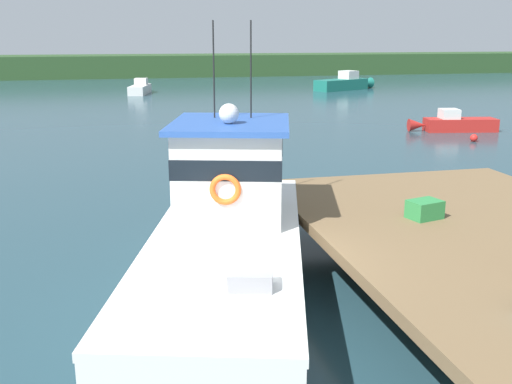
{
  "coord_description": "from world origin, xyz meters",
  "views": [
    {
      "loc": [
        -1.46,
        -8.76,
        4.52
      ],
      "look_at": [
        1.2,
        2.74,
        1.4
      ],
      "focal_mm": 41.57,
      "sensor_mm": 36.0,
      "label": 1
    }
  ],
  "objects_px": {
    "main_fishing_boat": "(229,235)",
    "mooring_buoy_inshore": "(474,138)",
    "moored_boat_outer_mooring": "(141,88)",
    "mooring_buoy_channel_marker": "(198,149)",
    "moored_boat_far_right": "(345,83)",
    "crate_stack_mid_dock": "(425,209)",
    "moored_boat_mid_harbor": "(454,124)"
  },
  "relations": [
    {
      "from": "mooring_buoy_inshore",
      "to": "main_fishing_boat",
      "type": "bearing_deg",
      "value": -135.9
    },
    {
      "from": "mooring_buoy_inshore",
      "to": "moored_boat_outer_mooring",
      "type": "bearing_deg",
      "value": 117.09
    },
    {
      "from": "mooring_buoy_inshore",
      "to": "mooring_buoy_channel_marker",
      "type": "bearing_deg",
      "value": -178.79
    },
    {
      "from": "mooring_buoy_channel_marker",
      "to": "main_fishing_boat",
      "type": "bearing_deg",
      "value": -95.02
    },
    {
      "from": "main_fishing_boat",
      "to": "mooring_buoy_inshore",
      "type": "relative_size",
      "value": 29.99
    },
    {
      "from": "moored_boat_far_right",
      "to": "mooring_buoy_inshore",
      "type": "distance_m",
      "value": 25.96
    },
    {
      "from": "main_fishing_boat",
      "to": "moored_boat_far_right",
      "type": "distance_m",
      "value": 42.31
    },
    {
      "from": "crate_stack_mid_dock",
      "to": "mooring_buoy_channel_marker",
      "type": "xyz_separation_m",
      "value": [
        -2.55,
        13.09,
        -1.15
      ]
    },
    {
      "from": "main_fishing_boat",
      "to": "moored_boat_far_right",
      "type": "bearing_deg",
      "value": 65.88
    },
    {
      "from": "moored_boat_outer_mooring",
      "to": "mooring_buoy_inshore",
      "type": "xyz_separation_m",
      "value": [
        13.39,
        -26.18,
        -0.25
      ]
    },
    {
      "from": "crate_stack_mid_dock",
      "to": "moored_boat_outer_mooring",
      "type": "xyz_separation_m",
      "value": [
        -3.68,
        39.52,
        -0.96
      ]
    },
    {
      "from": "crate_stack_mid_dock",
      "to": "moored_boat_outer_mooring",
      "type": "height_order",
      "value": "crate_stack_mid_dock"
    },
    {
      "from": "crate_stack_mid_dock",
      "to": "mooring_buoy_inshore",
      "type": "bearing_deg",
      "value": 53.98
    },
    {
      "from": "moored_boat_mid_harbor",
      "to": "mooring_buoy_channel_marker",
      "type": "bearing_deg",
      "value": -166.44
    },
    {
      "from": "mooring_buoy_inshore",
      "to": "mooring_buoy_channel_marker",
      "type": "relative_size",
      "value": 0.75
    },
    {
      "from": "main_fishing_boat",
      "to": "mooring_buoy_channel_marker",
      "type": "xyz_separation_m",
      "value": [
        1.12,
        12.7,
        -0.79
      ]
    },
    {
      "from": "crate_stack_mid_dock",
      "to": "moored_boat_mid_harbor",
      "type": "distance_m",
      "value": 19.33
    },
    {
      "from": "moored_boat_mid_harbor",
      "to": "mooring_buoy_channel_marker",
      "type": "xyz_separation_m",
      "value": [
        -13.0,
        -3.13,
        -0.15
      ]
    },
    {
      "from": "moored_boat_far_right",
      "to": "mooring_buoy_inshore",
      "type": "xyz_separation_m",
      "value": [
        -3.92,
        -25.66,
        -0.39
      ]
    },
    {
      "from": "moored_boat_far_right",
      "to": "mooring_buoy_channel_marker",
      "type": "bearing_deg",
      "value": -121.96
    },
    {
      "from": "main_fishing_boat",
      "to": "mooring_buoy_inshore",
      "type": "bearing_deg",
      "value": 44.1
    },
    {
      "from": "crate_stack_mid_dock",
      "to": "mooring_buoy_channel_marker",
      "type": "bearing_deg",
      "value": 101.02
    },
    {
      "from": "moored_boat_outer_mooring",
      "to": "mooring_buoy_inshore",
      "type": "relative_size",
      "value": 14.52
    },
    {
      "from": "moored_boat_far_right",
      "to": "moored_boat_outer_mooring",
      "type": "relative_size",
      "value": 1.3
    },
    {
      "from": "main_fishing_boat",
      "to": "crate_stack_mid_dock",
      "type": "xyz_separation_m",
      "value": [
        3.66,
        -0.4,
        0.37
      ]
    },
    {
      "from": "moored_boat_mid_harbor",
      "to": "moored_boat_outer_mooring",
      "type": "relative_size",
      "value": 0.91
    },
    {
      "from": "main_fishing_boat",
      "to": "moored_boat_far_right",
      "type": "height_order",
      "value": "main_fishing_boat"
    },
    {
      "from": "moored_boat_outer_mooring",
      "to": "mooring_buoy_channel_marker",
      "type": "relative_size",
      "value": 10.92
    },
    {
      "from": "mooring_buoy_inshore",
      "to": "mooring_buoy_channel_marker",
      "type": "xyz_separation_m",
      "value": [
        -12.25,
        -0.26,
        0.05
      ]
    },
    {
      "from": "mooring_buoy_inshore",
      "to": "mooring_buoy_channel_marker",
      "type": "height_order",
      "value": "mooring_buoy_channel_marker"
    },
    {
      "from": "mooring_buoy_channel_marker",
      "to": "moored_boat_outer_mooring",
      "type": "bearing_deg",
      "value": 92.46
    },
    {
      "from": "crate_stack_mid_dock",
      "to": "moored_boat_mid_harbor",
      "type": "xyz_separation_m",
      "value": [
        10.45,
        16.23,
        -1.0
      ]
    }
  ]
}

